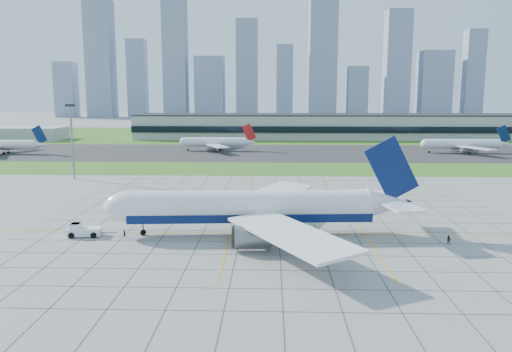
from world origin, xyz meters
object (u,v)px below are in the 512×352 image
(crew_far, at_px, (449,240))
(distant_jet_1, at_px, (216,142))
(distant_jet_2, at_px, (463,144))
(light_mast, at_px, (72,132))
(crew_near, at_px, (125,234))
(airliner, at_px, (252,208))
(distant_jet_0, at_px, (0,145))
(pushback_tug, at_px, (83,230))

(crew_far, relative_size, distant_jet_1, 0.04)
(crew_far, height_order, distant_jet_2, distant_jet_2)
(light_mast, bearing_deg, distant_jet_2, 26.33)
(light_mast, height_order, crew_near, light_mast)
(airliner, distance_m, crew_near, 26.71)
(airliner, bearing_deg, distant_jet_1, 95.15)
(distant_jet_0, bearing_deg, crew_near, -53.97)
(airliner, height_order, crew_near, airliner)
(crew_near, height_order, distant_jet_0, distant_jet_0)
(crew_near, distance_m, distant_jet_2, 196.54)
(pushback_tug, relative_size, distant_jet_2, 0.23)
(airliner, bearing_deg, pushback_tug, -179.59)
(crew_near, distance_m, distant_jet_1, 157.53)
(distant_jet_0, bearing_deg, airliner, -46.95)
(light_mast, distance_m, distant_jet_1, 96.21)
(light_mast, bearing_deg, pushback_tug, -67.12)
(crew_near, bearing_deg, pushback_tug, 126.54)
(pushback_tug, xyz_separation_m, distant_jet_0, (-93.52, 140.08, 3.27))
(distant_jet_2, bearing_deg, distant_jet_0, -177.27)
(distant_jet_1, height_order, distant_jet_2, same)
(light_mast, xyz_separation_m, distant_jet_2, (163.43, 80.89, -11.69))
(light_mast, xyz_separation_m, pushback_tug, (29.55, -70.04, -14.97))
(distant_jet_0, bearing_deg, crew_far, -40.68)
(crew_near, xyz_separation_m, crew_far, (64.60, -2.78, 0.11))
(distant_jet_0, bearing_deg, pushback_tug, -56.27)
(crew_far, bearing_deg, airliner, -137.48)
(pushback_tug, distance_m, distant_jet_1, 157.21)
(crew_far, bearing_deg, distant_jet_0, -169.22)
(distant_jet_2, bearing_deg, airliner, -123.72)
(distant_jet_2, bearing_deg, crew_near, -129.52)
(light_mast, relative_size, distant_jet_1, 0.60)
(light_mast, bearing_deg, airliner, -46.29)
(airliner, distance_m, crew_far, 39.30)
(airliner, relative_size, distant_jet_1, 1.55)
(pushback_tug, bearing_deg, airliner, 0.41)
(pushback_tug, distance_m, distant_jet_0, 168.46)
(airliner, relative_size, pushback_tug, 6.69)
(distant_jet_0, relative_size, distant_jet_2, 1.00)
(distant_jet_0, bearing_deg, light_mast, -47.59)
(distant_jet_0, xyz_separation_m, distant_jet_2, (227.39, 10.86, -0.00))
(distant_jet_1, bearing_deg, airliner, -80.92)
(crew_far, bearing_deg, pushback_tug, -131.21)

